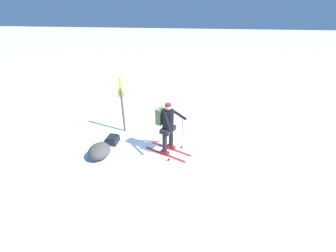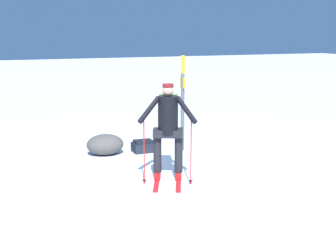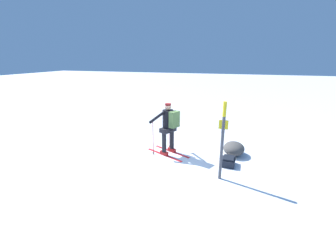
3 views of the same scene
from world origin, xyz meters
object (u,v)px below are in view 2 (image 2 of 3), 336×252
Objects in this scene: trail_marker at (183,95)px; dropped_backpack at (143,146)px; rock_boulder at (105,144)px; skier at (168,123)px.

dropped_backpack is at bearing 167.86° from trail_marker.
trail_marker reaches higher than rock_boulder.
rock_boulder is (-0.57, 2.15, -0.81)m from skier.
skier is at bearing -122.73° from trail_marker.
trail_marker is (0.89, -0.19, 1.14)m from dropped_backpack.
skier reaches higher than rock_boulder.
dropped_backpack is 1.46m from trail_marker.
skier is 3.53× the size of dropped_backpack.
skier is 0.82× the size of trail_marker.
trail_marker is at bearing -10.38° from rock_boulder.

